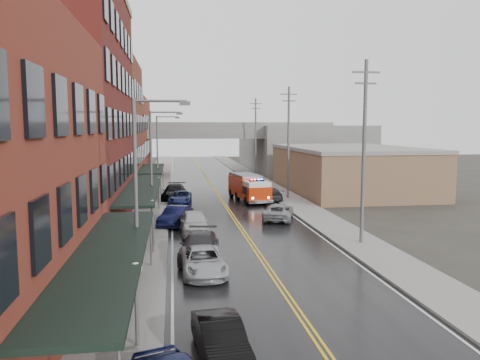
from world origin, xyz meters
TOP-DOWN VIEW (x-y plane):
  - road at (0.00, 30.00)m, footprint 11.00×160.00m
  - sidewalk_left at (-7.30, 30.00)m, footprint 3.00×160.00m
  - sidewalk_right at (7.30, 30.00)m, footprint 3.00×160.00m
  - curb_left at (-5.65, 30.00)m, footprint 0.30×160.00m
  - curb_right at (5.65, 30.00)m, footprint 0.30×160.00m
  - brick_building_b at (-13.30, 23.00)m, footprint 9.00×20.00m
  - brick_building_c at (-13.30, 40.50)m, footprint 9.00×15.00m
  - brick_building_far at (-13.30, 58.00)m, footprint 9.00×20.00m
  - tan_building at (16.00, 40.00)m, footprint 14.00×22.00m
  - right_far_block at (18.00, 70.00)m, footprint 18.00×30.00m
  - awning_0 at (-7.49, 4.00)m, footprint 2.60×16.00m
  - awning_1 at (-7.49, 23.00)m, footprint 2.60×18.00m
  - awning_2 at (-7.49, 40.50)m, footprint 2.60×13.00m
  - globe_lamp_0 at (-6.40, 2.00)m, footprint 0.44×0.44m
  - globe_lamp_1 at (-6.40, 16.00)m, footprint 0.44×0.44m
  - globe_lamp_2 at (-6.40, 30.00)m, footprint 0.44×0.44m
  - street_lamp_0 at (-6.55, 8.00)m, footprint 2.64×0.22m
  - street_lamp_1 at (-6.55, 24.00)m, footprint 2.64×0.22m
  - street_lamp_2 at (-6.55, 40.00)m, footprint 2.64×0.22m
  - utility_pole_0 at (7.20, 15.00)m, footprint 1.80×0.24m
  - utility_pole_1 at (7.20, 35.00)m, footprint 1.80×0.24m
  - utility_pole_2 at (7.20, 55.00)m, footprint 1.80×0.24m
  - overpass at (0.00, 62.00)m, footprint 40.00×10.00m
  - fire_truck at (2.77, 33.98)m, footprint 3.90×7.85m
  - parked_car_left_1 at (-3.60, 0.89)m, footprint 1.88×4.27m
  - parked_car_left_2 at (-3.60, 10.20)m, footprint 2.50×5.03m
  - parked_car_left_3 at (-3.61, 13.10)m, footprint 2.88×5.44m
  - parked_car_left_4 at (-3.60, 19.62)m, footprint 2.08×4.96m
  - parked_car_left_5 at (-4.93, 22.80)m, footprint 3.01×4.80m
  - parked_car_left_6 at (-4.42, 33.20)m, footprint 2.59×4.95m
  - parked_car_left_7 at (-5.00, 36.22)m, footprint 2.91×5.83m
  - parked_car_right_0 at (3.60, 23.80)m, footprint 3.71×5.43m
  - parked_car_right_1 at (5.00, 34.20)m, footprint 2.29×4.92m
  - parked_car_right_2 at (5.00, 43.82)m, footprint 2.72×4.20m
  - parked_car_right_3 at (3.60, 51.35)m, footprint 2.38×4.53m

SIDE VIEW (x-z plane):
  - road at x=0.00m, z-range 0.00..0.02m
  - sidewalk_left at x=-7.30m, z-range 0.00..0.15m
  - sidewalk_right at x=7.30m, z-range 0.00..0.15m
  - curb_left at x=-5.65m, z-range 0.00..0.15m
  - curb_right at x=5.65m, z-range 0.00..0.15m
  - parked_car_left_6 at x=-4.42m, z-range 0.00..1.33m
  - parked_car_right_2 at x=5.00m, z-range 0.00..1.33m
  - parked_car_left_1 at x=-3.60m, z-range 0.00..1.36m
  - parked_car_left_2 at x=-3.60m, z-range 0.00..1.37m
  - parked_car_right_0 at x=3.60m, z-range 0.00..1.38m
  - parked_car_right_1 at x=5.00m, z-range 0.00..1.39m
  - parked_car_right_3 at x=3.60m, z-range 0.00..1.42m
  - parked_car_left_5 at x=-4.93m, z-range 0.00..1.49m
  - parked_car_left_3 at x=-3.61m, z-range 0.00..1.50m
  - parked_car_left_7 at x=-5.00m, z-range 0.00..1.63m
  - parked_car_left_4 at x=-3.60m, z-range 0.00..1.68m
  - fire_truck at x=2.77m, z-range 0.12..2.88m
  - globe_lamp_0 at x=-6.40m, z-range 0.75..3.87m
  - globe_lamp_1 at x=-6.40m, z-range 0.75..3.87m
  - globe_lamp_2 at x=-6.40m, z-range 0.75..3.87m
  - tan_building at x=16.00m, z-range 0.00..5.00m
  - awning_2 at x=-7.49m, z-range 1.44..4.53m
  - awning_0 at x=-7.49m, z-range 1.44..4.53m
  - awning_1 at x=-7.49m, z-range 1.44..4.53m
  - right_far_block at x=18.00m, z-range 0.00..8.00m
  - street_lamp_0 at x=-6.55m, z-range 0.69..9.69m
  - street_lamp_1 at x=-6.55m, z-range 0.69..9.69m
  - street_lamp_2 at x=-6.55m, z-range 0.69..9.69m
  - overpass at x=0.00m, z-range 2.24..9.74m
  - brick_building_far at x=-13.30m, z-range 0.00..12.00m
  - utility_pole_0 at x=7.20m, z-range 0.31..12.31m
  - utility_pole_1 at x=7.20m, z-range 0.31..12.31m
  - utility_pole_2 at x=7.20m, z-range 0.31..12.31m
  - brick_building_c at x=-13.30m, z-range 0.00..15.00m
  - brick_building_b at x=-13.30m, z-range 0.00..18.00m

